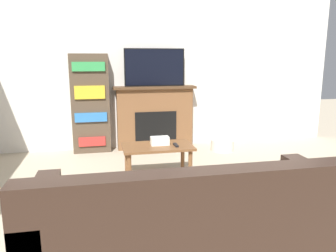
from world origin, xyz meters
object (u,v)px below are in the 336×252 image
Objects in this scene: fireplace at (155,117)px; tv at (155,67)px; bookshelf at (91,104)px; coffee_table at (158,151)px; storage_basket at (222,145)px; couch at (195,237)px.

fireplace is 0.81m from tv.
tv is at bearing 0.14° from bookshelf.
tv is 1.75m from coffee_table.
storage_basket is at bearing 40.44° from coffee_table.
fireplace is 1.58× the size of coffee_table.
tv is at bearing 159.48° from storage_basket.
bookshelf is (-1.02, -0.00, -0.55)m from tv.
couch reaches higher than storage_basket.
tv is 1.16m from bookshelf.
storage_basket is (1.25, 1.06, -0.28)m from coffee_table.
coffee_table is 2.28× the size of storage_basket.
couch is at bearing -92.22° from coffee_table.
bookshelf is at bearing 119.22° from coffee_table.
couch is 1.86m from coffee_table.
fireplace is at bearing 158.53° from storage_basket.
bookshelf is (-0.81, 1.45, 0.40)m from coffee_table.
fireplace reaches higher than couch.
bookshelf is at bearing 169.39° from storage_basket.
couch is 1.38× the size of bookshelf.
couch is 5.72× the size of storage_basket.
tv is 1.14× the size of coffee_table.
tv reaches higher than fireplace.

